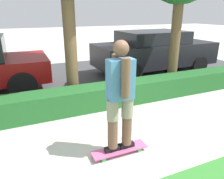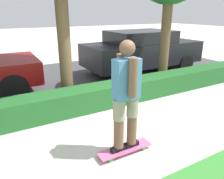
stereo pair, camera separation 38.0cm
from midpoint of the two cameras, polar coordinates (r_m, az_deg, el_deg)
name	(u,v)px [view 2 (the right image)]	position (r m, az deg, el deg)	size (l,w,h in m)	color
ground_plane	(136,138)	(4.04, 3.55, -12.71)	(60.00, 60.00, 0.00)	beige
street_asphalt	(64,79)	(7.60, -13.77, 2.66)	(14.11, 5.00, 0.01)	#474749
hedge_row	(97,97)	(5.19, -5.95, -1.87)	(14.11, 0.60, 0.52)	#236028
skateboard	(125,149)	(3.64, 0.29, -15.35)	(0.91, 0.24, 0.09)	#DB5B93
skater_person	(126,95)	(3.20, 0.32, -1.53)	(0.50, 0.44, 1.72)	black
parked_car_middle	(142,50)	(8.28, 6.61, 10.15)	(4.46, 1.92, 1.51)	black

